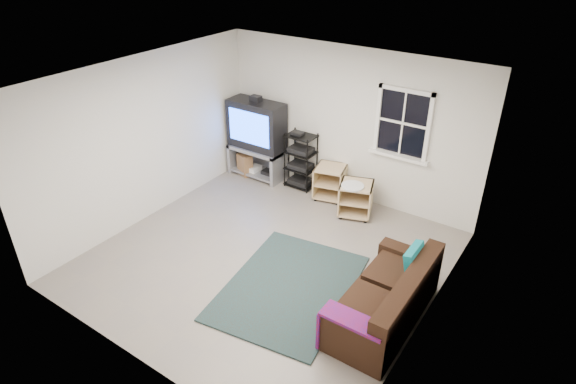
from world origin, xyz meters
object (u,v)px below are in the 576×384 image
Objects in this scene: av_rack at (301,164)px; tv_unit at (257,133)px; sofa at (386,301)px; side_table_left at (331,180)px; side_table_right at (356,196)px.

tv_unit is at bearing -174.94° from av_rack.
sofa is at bearing -31.37° from tv_unit.
av_rack is at bearing 177.95° from side_table_left.
tv_unit reaches higher than side_table_left.
sofa is (3.61, -2.20, -0.57)m from tv_unit.
side_table_right is (1.27, -0.30, -0.12)m from av_rack.
side_table_left is 0.68m from side_table_right.
side_table_right is at bearing -23.51° from side_table_left.
tv_unit is at bearing -177.88° from side_table_left.
tv_unit is at bearing 148.63° from sofa.
sofa is at bearing -40.16° from av_rack.
side_table_right is (2.18, -0.22, -0.53)m from tv_unit.
tv_unit is 0.88× the size of sofa.
sofa is (2.06, -2.25, -0.03)m from side_table_left.
tv_unit is 2.25m from side_table_right.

